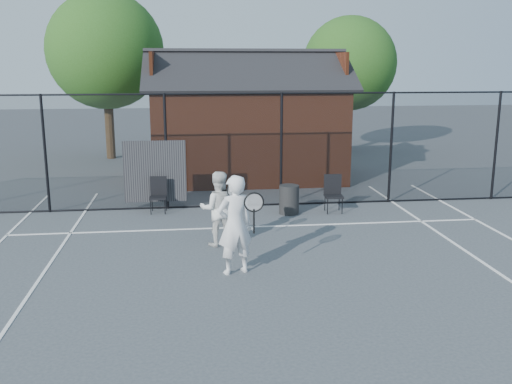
{
  "coord_description": "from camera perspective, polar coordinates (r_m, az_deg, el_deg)",
  "views": [
    {
      "loc": [
        -1.45,
        -9.68,
        3.73
      ],
      "look_at": [
        -0.05,
        1.84,
        1.1
      ],
      "focal_mm": 40.0,
      "sensor_mm": 36.0,
      "label": 1
    }
  ],
  "objects": [
    {
      "name": "clubhouse",
      "position": [
        18.9,
        -0.96,
        6.31
      ],
      "size": [
        6.5,
        4.36,
        4.19
      ],
      "color": "maroon",
      "rests_on": "ground"
    },
    {
      "name": "tree_right",
      "position": [
        25.16,
        9.35,
        12.54
      ],
      "size": [
        3.97,
        3.97,
        5.7
      ],
      "color": "#342415",
      "rests_on": "ground"
    },
    {
      "name": "waste_bin",
      "position": [
        14.4,
        3.33,
        -0.76
      ],
      "size": [
        0.52,
        0.52,
        0.73
      ],
      "primitive_type": "cylinder",
      "rotation": [
        0.0,
        0.0,
        0.04
      ],
      "color": "black",
      "rests_on": "ground"
    },
    {
      "name": "chair_left",
      "position": [
        14.67,
        -9.76,
        -0.37
      ],
      "size": [
        0.45,
        0.46,
        0.89
      ],
      "primitive_type": "cube",
      "rotation": [
        0.0,
        0.0,
        -0.05
      ],
      "color": "black",
      "rests_on": "ground"
    },
    {
      "name": "ground",
      "position": [
        10.47,
        1.51,
        -8.1
      ],
      "size": [
        80.0,
        80.0,
        0.0
      ],
      "primitive_type": "plane",
      "color": "#40454A",
      "rests_on": "ground"
    },
    {
      "name": "player_back",
      "position": [
        11.83,
        -3.81,
        -1.67
      ],
      "size": [
        0.85,
        0.63,
        1.57
      ],
      "color": "white",
      "rests_on": "ground"
    },
    {
      "name": "fence",
      "position": [
        14.9,
        -2.43,
        3.94
      ],
      "size": [
        22.04,
        3.0,
        3.0
      ],
      "color": "black",
      "rests_on": "ground"
    },
    {
      "name": "tree_left",
      "position": [
        23.38,
        -14.83,
        13.47
      ],
      "size": [
        4.48,
        4.48,
        6.44
      ],
      "color": "#342415",
      "rests_on": "ground"
    },
    {
      "name": "chair_right",
      "position": [
        14.63,
        7.78,
        -0.25
      ],
      "size": [
        0.48,
        0.49,
        0.93
      ],
      "primitive_type": "cube",
      "rotation": [
        0.0,
        0.0,
        -0.06
      ],
      "color": "black",
      "rests_on": "ground"
    },
    {
      "name": "court_lines",
      "position": [
        9.26,
        2.73,
        -10.95
      ],
      "size": [
        11.02,
        18.0,
        0.01
      ],
      "color": "white",
      "rests_on": "ground"
    },
    {
      "name": "player_front",
      "position": [
        10.2,
        -2.13,
        -3.29
      ],
      "size": [
        0.86,
        0.69,
        1.82
      ],
      "color": "white",
      "rests_on": "ground"
    }
  ]
}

